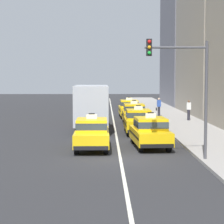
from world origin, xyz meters
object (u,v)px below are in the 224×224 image
object	(u,v)px
taxi_right_second	(138,121)
pedestrian_by_storefront	(189,110)
box_truck_left_second	(92,106)
pedestrian_near_crosswalk	(159,107)
taxi_right_third	(134,113)
taxi_right_fourth	(129,108)
taxi_left_nearest	(92,133)
taxi_right_nearest	(150,132)
traffic_light_pole	(185,78)
taxi_left_third	(96,112)

from	to	relation	value
taxi_right_second	pedestrian_by_storefront	xyz separation A→B (m)	(4.91, 7.97, 0.15)
box_truck_left_second	pedestrian_near_crosswalk	world-z (taller)	box_truck_left_second
taxi_right_third	taxi_right_fourth	xyz separation A→B (m)	(-0.10, 5.99, 0.00)
taxi_right_fourth	taxi_left_nearest	bearing A→B (deg)	-98.82
taxi_right_fourth	pedestrian_near_crosswalk	bearing A→B (deg)	-9.36
box_truck_left_second	taxi_right_third	distance (m)	5.87
taxi_left_nearest	taxi_right_nearest	xyz separation A→B (m)	(3.18, 0.63, 0.00)
taxi_right_third	taxi_left_nearest	bearing A→B (deg)	-103.13
taxi_right_nearest	traffic_light_pole	distance (m)	5.34
pedestrian_by_storefront	box_truck_left_second	bearing A→B (deg)	-142.17
taxi_right_second	traffic_light_pole	distance (m)	10.92
taxi_right_nearest	pedestrian_by_storefront	size ratio (longest dim) A/B	2.69
taxi_right_second	taxi_right_fourth	xyz separation A→B (m)	(0.01, 12.38, 0.00)
taxi_left_third	taxi_right_fourth	bearing A→B (deg)	53.70
taxi_right_nearest	taxi_right_second	bearing A→B (deg)	92.09
taxi_left_third	taxi_right_fourth	world-z (taller)	same
taxi_right_second	taxi_right_nearest	bearing A→B (deg)	-87.91
taxi_left_nearest	traffic_light_pole	bearing A→B (deg)	-40.36
taxi_right_second	traffic_light_pole	xyz separation A→B (m)	(1.36, -10.43, 2.94)
pedestrian_near_crosswalk	taxi_right_fourth	bearing A→B (deg)	170.64
taxi_right_third	pedestrian_near_crosswalk	bearing A→B (deg)	64.03
box_truck_left_second	pedestrian_near_crosswalk	size ratio (longest dim) A/B	4.03
pedestrian_by_storefront	taxi_right_nearest	bearing A→B (deg)	-108.40
traffic_light_pole	taxi_left_nearest	bearing A→B (deg)	139.64
taxi_right_third	traffic_light_pole	bearing A→B (deg)	-85.72
taxi_right_second	traffic_light_pole	world-z (taller)	traffic_light_pole
pedestrian_near_crosswalk	traffic_light_pole	bearing A→B (deg)	-93.68
box_truck_left_second	taxi_left_nearest	bearing A→B (deg)	-88.17
taxi_left_third	taxi_right_third	bearing A→B (deg)	-29.32
box_truck_left_second	pedestrian_near_crosswalk	bearing A→B (deg)	59.60
taxi_right_nearest	pedestrian_by_storefront	bearing A→B (deg)	71.60
taxi_right_third	taxi_left_third	bearing A→B (deg)	150.68
box_truck_left_second	traffic_light_pole	distance (m)	13.08
taxi_left_nearest	taxi_right_third	distance (m)	13.49
taxi_right_fourth	pedestrian_near_crosswalk	xyz separation A→B (m)	(2.79, -0.46, 0.14)
pedestrian_near_crosswalk	taxi_right_nearest	bearing A→B (deg)	-98.13
pedestrian_near_crosswalk	taxi_right_third	bearing A→B (deg)	-115.97
traffic_light_pole	taxi_right_nearest	bearing A→B (deg)	104.81
taxi_right_second	taxi_right_fourth	world-z (taller)	same
taxi_right_third	traffic_light_pole	world-z (taller)	traffic_light_pole
pedestrian_near_crosswalk	box_truck_left_second	bearing A→B (deg)	-120.40
taxi_right_nearest	taxi_right_fourth	world-z (taller)	same
taxi_right_second	taxi_right_third	distance (m)	6.39
box_truck_left_second	taxi_left_third	distance (m)	6.60
taxi_left_nearest	taxi_right_fourth	xyz separation A→B (m)	(2.97, 19.13, 0.00)
taxi_left_nearest	pedestrian_by_storefront	world-z (taller)	taxi_left_nearest
box_truck_left_second	taxi_right_second	bearing A→B (deg)	-27.00
taxi_right_third	traffic_light_pole	size ratio (longest dim) A/B	0.82
taxi_left_nearest	box_truck_left_second	world-z (taller)	box_truck_left_second
taxi_left_third	box_truck_left_second	bearing A→B (deg)	-91.30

